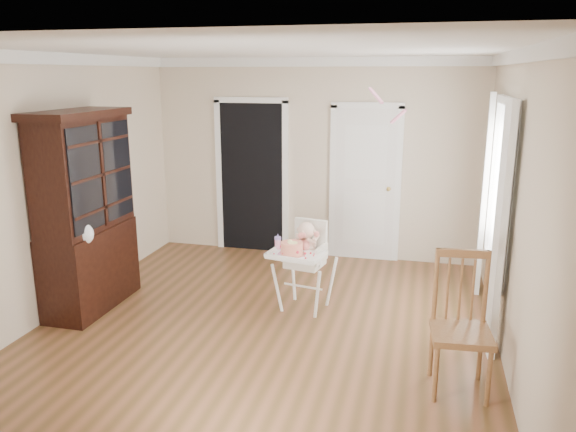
% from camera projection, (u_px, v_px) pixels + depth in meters
% --- Properties ---
extents(floor, '(5.00, 5.00, 0.00)m').
position_uv_depth(floor, '(264.00, 328.00, 5.66)').
color(floor, brown).
rests_on(floor, ground).
extents(ceiling, '(5.00, 5.00, 0.00)m').
position_uv_depth(ceiling, '(261.00, 50.00, 4.99)').
color(ceiling, white).
rests_on(ceiling, wall_back).
extents(wall_back, '(4.50, 0.00, 4.50)m').
position_uv_depth(wall_back, '(315.00, 159.00, 7.67)').
color(wall_back, beige).
rests_on(wall_back, floor).
extents(wall_left, '(0.00, 5.00, 5.00)m').
position_uv_depth(wall_left, '(56.00, 186.00, 5.85)').
color(wall_left, beige).
rests_on(wall_left, floor).
extents(wall_right, '(0.00, 5.00, 5.00)m').
position_uv_depth(wall_right, '(515.00, 211.00, 4.80)').
color(wall_right, beige).
rests_on(wall_right, floor).
extents(crown_molding, '(4.50, 5.00, 0.12)m').
position_uv_depth(crown_molding, '(261.00, 57.00, 5.00)').
color(crown_molding, white).
rests_on(crown_molding, ceiling).
extents(doorway, '(1.06, 0.05, 2.22)m').
position_uv_depth(doorway, '(252.00, 174.00, 7.93)').
color(doorway, black).
rests_on(doorway, wall_back).
extents(closet_door, '(0.96, 0.09, 2.13)m').
position_uv_depth(closet_door, '(365.00, 185.00, 7.57)').
color(closet_door, white).
rests_on(closet_door, wall_back).
extents(window_right, '(0.13, 1.84, 2.30)m').
position_uv_depth(window_right, '(495.00, 198.00, 5.58)').
color(window_right, white).
rests_on(window_right, wall_right).
extents(high_chair, '(0.68, 0.79, 0.99)m').
position_uv_depth(high_chair, '(305.00, 255.00, 5.99)').
color(high_chair, white).
rests_on(high_chair, floor).
extents(baby, '(0.28, 0.24, 0.43)m').
position_uv_depth(baby, '(306.00, 242.00, 5.97)').
color(baby, beige).
rests_on(baby, high_chair).
extents(cake, '(0.29, 0.29, 0.14)m').
position_uv_depth(cake, '(292.00, 248.00, 5.74)').
color(cake, silver).
rests_on(cake, high_chair).
extents(sippy_cup, '(0.07, 0.07, 0.17)m').
position_uv_depth(sippy_cup, '(278.00, 242.00, 5.93)').
color(sippy_cup, pink).
rests_on(sippy_cup, high_chair).
extents(china_cabinet, '(0.56, 1.26, 2.13)m').
position_uv_depth(china_cabinet, '(86.00, 212.00, 5.94)').
color(china_cabinet, black).
rests_on(china_cabinet, floor).
extents(dining_chair, '(0.50, 0.50, 1.13)m').
position_uv_depth(dining_chair, '(461.00, 328.00, 4.46)').
color(dining_chair, brown).
rests_on(dining_chair, floor).
extents(streamer, '(0.20, 0.47, 0.15)m').
position_uv_depth(streamer, '(376.00, 95.00, 5.80)').
color(streamer, pink).
rests_on(streamer, ceiling).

